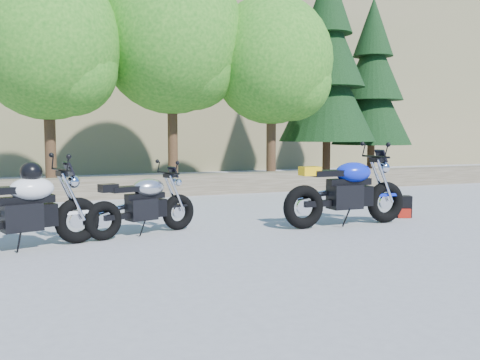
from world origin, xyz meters
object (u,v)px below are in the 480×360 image
Objects in this scene: blue_bike at (347,192)px; white_bike at (22,207)px; silver_bike at (143,205)px; backpack at (403,207)px.

white_bike is at bearing -179.71° from blue_bike.
silver_bike is 0.88× the size of white_bike.
backpack is (6.40, 0.41, -0.38)m from white_bike.
backpack is (4.72, -0.08, -0.26)m from silver_bike.
blue_bike reaches higher than backpack.
silver_bike is 4.57× the size of backpack.
white_bike is at bearing 177.72° from silver_bike.
blue_bike is 1.53m from backpack.
white_bike is 0.89× the size of blue_bike.
white_bike is 6.43m from backpack.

